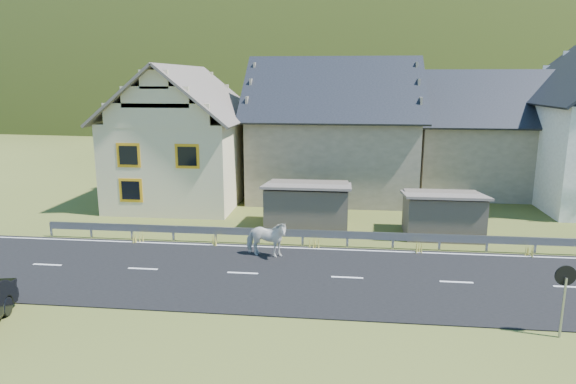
# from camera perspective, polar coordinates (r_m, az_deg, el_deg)

# --- Properties ---
(ground) EXTENTS (160.00, 160.00, 0.00)m
(ground) POSITION_cam_1_polar(r_m,az_deg,el_deg) (19.71, 6.58, -9.53)
(ground) COLOR #3A4417
(ground) RESTS_ON ground
(road) EXTENTS (60.00, 7.00, 0.04)m
(road) POSITION_cam_1_polar(r_m,az_deg,el_deg) (19.71, 6.58, -9.47)
(road) COLOR black
(road) RESTS_ON ground
(lane_markings) EXTENTS (60.00, 6.60, 0.01)m
(lane_markings) POSITION_cam_1_polar(r_m,az_deg,el_deg) (19.70, 6.58, -9.41)
(lane_markings) COLOR silver
(lane_markings) RESTS_ON road
(guardrail) EXTENTS (28.10, 0.09, 0.75)m
(guardrail) POSITION_cam_1_polar(r_m,az_deg,el_deg) (23.00, 6.62, -4.80)
(guardrail) COLOR #93969B
(guardrail) RESTS_ON ground
(shed_left) EXTENTS (4.30, 3.30, 2.40)m
(shed_left) POSITION_cam_1_polar(r_m,az_deg,el_deg) (25.63, 2.18, -1.67)
(shed_left) COLOR #62584B
(shed_left) RESTS_ON ground
(shed_right) EXTENTS (3.80, 2.90, 2.20)m
(shed_right) POSITION_cam_1_polar(r_m,az_deg,el_deg) (25.54, 16.80, -2.49)
(shed_right) COLOR #62584B
(shed_right) RESTS_ON ground
(house_cream) EXTENTS (7.80, 9.80, 8.30)m
(house_cream) POSITION_cam_1_polar(r_m,az_deg,el_deg) (31.99, -11.55, 6.84)
(house_cream) COLOR beige
(house_cream) RESTS_ON ground
(house_stone_a) EXTENTS (10.80, 9.80, 8.90)m
(house_stone_a) POSITION_cam_1_polar(r_m,az_deg,el_deg) (33.41, 5.07, 7.74)
(house_stone_a) COLOR gray
(house_stone_a) RESTS_ON ground
(house_stone_b) EXTENTS (9.80, 8.80, 8.10)m
(house_stone_b) POSITION_cam_1_polar(r_m,az_deg,el_deg) (36.59, 21.11, 6.75)
(house_stone_b) COLOR gray
(house_stone_b) RESTS_ON ground
(mountain) EXTENTS (440.00, 280.00, 260.00)m
(mountain) POSITION_cam_1_polar(r_m,az_deg,el_deg) (200.23, 7.92, 4.50)
(mountain) COLOR #283613
(mountain) RESTS_ON ground
(conifer_patch) EXTENTS (76.00, 50.00, 28.00)m
(conifer_patch) POSITION_cam_1_polar(r_m,az_deg,el_deg) (139.52, -17.01, 11.38)
(conifer_patch) COLOR black
(conifer_patch) RESTS_ON ground
(horse) EXTENTS (1.10, 1.96, 1.57)m
(horse) POSITION_cam_1_polar(r_m,az_deg,el_deg) (21.52, -2.45, -5.21)
(horse) COLOR silver
(horse) RESTS_ON road
(traffic_mirror) EXTENTS (0.61, 0.18, 2.18)m
(traffic_mirror) POSITION_cam_1_polar(r_m,az_deg,el_deg) (16.85, 28.39, -9.08)
(traffic_mirror) COLOR #93969B
(traffic_mirror) RESTS_ON ground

